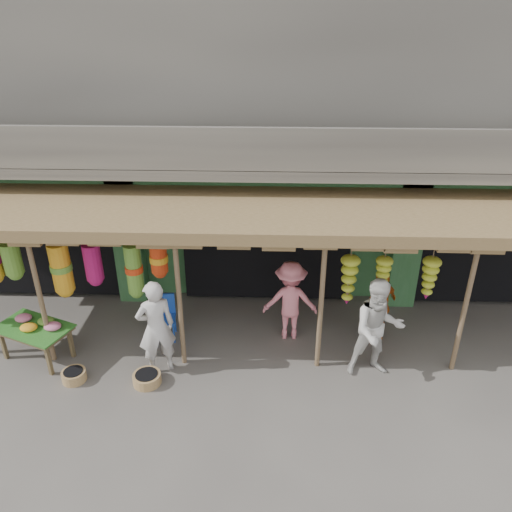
{
  "coord_description": "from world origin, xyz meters",
  "views": [
    {
      "loc": [
        0.12,
        -7.63,
        6.1
      ],
      "look_at": [
        -0.19,
        1.0,
        1.67
      ],
      "focal_mm": 35.0,
      "sensor_mm": 36.0,
      "label": 1
    }
  ],
  "objects_px": {
    "flower_table": "(35,328)",
    "person_right": "(378,329)",
    "person_shopper": "(290,301)",
    "person_vendor": "(380,306)",
    "person_front": "(156,327)",
    "blue_chair": "(164,314)"
  },
  "relations": [
    {
      "from": "flower_table",
      "to": "person_right",
      "type": "relative_size",
      "value": 0.81
    },
    {
      "from": "flower_table",
      "to": "person_shopper",
      "type": "distance_m",
      "value": 4.84
    },
    {
      "from": "flower_table",
      "to": "person_vendor",
      "type": "bearing_deg",
      "value": 28.95
    },
    {
      "from": "flower_table",
      "to": "person_front",
      "type": "xyz_separation_m",
      "value": [
        2.35,
        -0.27,
        0.27
      ]
    },
    {
      "from": "flower_table",
      "to": "person_right",
      "type": "xyz_separation_m",
      "value": [
        6.27,
        -0.21,
        0.3
      ]
    },
    {
      "from": "blue_chair",
      "to": "person_shopper",
      "type": "height_order",
      "value": "person_shopper"
    },
    {
      "from": "flower_table",
      "to": "person_front",
      "type": "relative_size",
      "value": 0.84
    },
    {
      "from": "flower_table",
      "to": "person_vendor",
      "type": "relative_size",
      "value": 0.98
    },
    {
      "from": "blue_chair",
      "to": "person_vendor",
      "type": "bearing_deg",
      "value": -7.13
    },
    {
      "from": "person_vendor",
      "to": "person_shopper",
      "type": "distance_m",
      "value": 1.74
    },
    {
      "from": "person_right",
      "to": "person_shopper",
      "type": "xyz_separation_m",
      "value": [
        -1.5,
        1.06,
        -0.12
      ]
    },
    {
      "from": "flower_table",
      "to": "person_right",
      "type": "distance_m",
      "value": 6.28
    },
    {
      "from": "person_right",
      "to": "person_vendor",
      "type": "height_order",
      "value": "person_right"
    },
    {
      "from": "person_right",
      "to": "flower_table",
      "type": "bearing_deg",
      "value": 172.79
    },
    {
      "from": "person_front",
      "to": "person_vendor",
      "type": "height_order",
      "value": "person_front"
    },
    {
      "from": "person_shopper",
      "to": "flower_table",
      "type": "bearing_deg",
      "value": 9.75
    },
    {
      "from": "person_shopper",
      "to": "person_front",
      "type": "bearing_deg",
      "value": 24.58
    },
    {
      "from": "person_front",
      "to": "person_shopper",
      "type": "bearing_deg",
      "value": -179.57
    },
    {
      "from": "blue_chair",
      "to": "person_right",
      "type": "height_order",
      "value": "person_right"
    },
    {
      "from": "blue_chair",
      "to": "person_vendor",
      "type": "distance_m",
      "value": 4.26
    },
    {
      "from": "blue_chair",
      "to": "person_shopper",
      "type": "relative_size",
      "value": 0.54
    },
    {
      "from": "person_front",
      "to": "person_shopper",
      "type": "distance_m",
      "value": 2.66
    }
  ]
}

